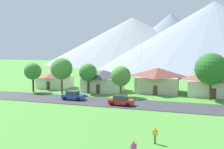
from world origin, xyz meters
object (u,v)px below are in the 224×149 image
tree_right_of_center (211,69)px  parked_car_blue_west_end (73,96)px  house_right_center (212,83)px  watcher_person (155,135)px  house_left_center (103,80)px  house_rightmost (55,79)px  tree_center (33,71)px  tree_left_of_center (62,69)px  parked_car_red_mid_west (121,101)px  house_leftmost (158,80)px  tree_near_right (88,73)px  tree_near_left (121,76)px

tree_right_of_center → parked_car_blue_west_end: size_ratio=2.08×
house_right_center → watcher_person: house_right_center is taller
house_left_center → tree_right_of_center: bearing=-9.4°
house_left_center → house_rightmost: bearing=175.9°
tree_center → tree_right_of_center: (37.39, 2.43, 1.22)m
tree_left_of_center → tree_right_of_center: size_ratio=0.88×
parked_car_blue_west_end → parked_car_red_mid_west: 9.99m
tree_center → watcher_person: size_ratio=3.95×
parked_car_red_mid_west → house_leftmost: bearing=74.8°
house_rightmost → house_leftmost: bearing=3.1°
tree_right_of_center → watcher_person: size_ratio=5.31×
tree_right_of_center → tree_near_right: size_ratio=1.35×
house_leftmost → watcher_person: (3.51, -30.84, -1.96)m
tree_right_of_center → watcher_person: tree_right_of_center is taller
tree_near_right → watcher_person: 30.57m
house_right_center → tree_near_right: bearing=-169.2°
tree_near_right → house_right_center: bearing=10.8°
tree_center → tree_near_right: tree_center is taller
tree_near_left → house_left_center: bearing=135.7°
house_right_center → house_rightmost: bearing=180.0°
parked_car_blue_west_end → house_left_center: bearing=80.7°
tree_near_left → parked_car_blue_west_end: (-7.65, -6.03, -3.35)m
tree_left_of_center → tree_near_right: 5.72m
house_left_center → tree_near_left: (5.74, -5.60, 1.68)m
house_right_center → tree_right_of_center: size_ratio=1.18×
house_rightmost → tree_center: (-1.39, -7.14, 2.39)m
tree_near_left → tree_center: tree_center is taller
house_rightmost → parked_car_red_mid_west: house_rightmost is taller
watcher_person → tree_right_of_center: bearing=74.1°
house_leftmost → tree_left_of_center: size_ratio=1.25×
tree_right_of_center → tree_near_right: 24.92m
house_leftmost → tree_center: bearing=-162.4°
tree_center → tree_near_right: size_ratio=1.01×
house_leftmost → house_left_center: size_ratio=1.05×
house_left_center → tree_left_of_center: (-7.32, -6.22, 2.91)m
house_left_center → tree_center: 16.05m
tree_near_left → watcher_person: bearing=-66.5°
house_right_center → tree_right_of_center: bearing=-99.3°
house_left_center → tree_right_of_center: size_ratio=1.04×
parked_car_blue_west_end → watcher_person: bearing=-43.8°
house_right_center → parked_car_blue_west_end: house_right_center is taller
tree_center → parked_car_blue_west_end: size_ratio=1.55×
parked_car_blue_west_end → tree_left_of_center: bearing=135.0°
house_left_center → tree_center: size_ratio=1.39×
house_right_center → tree_left_of_center: 31.78m
house_rightmost → tree_left_of_center: size_ratio=1.00×
tree_left_of_center → tree_near_right: (5.18, 2.27, -0.87)m
tree_center → house_rightmost: bearing=79.0°
tree_near_left → parked_car_red_mid_west: size_ratio=1.49×
tree_near_right → parked_car_red_mid_west: bearing=-42.8°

